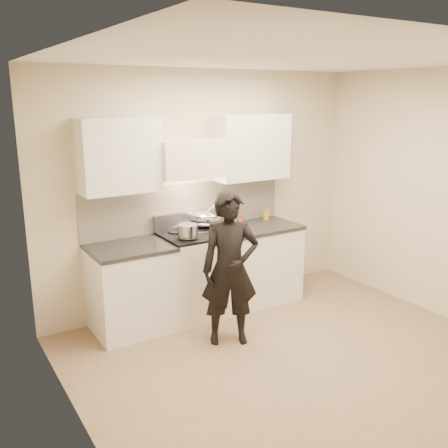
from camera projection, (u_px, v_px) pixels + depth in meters
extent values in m
plane|color=#8A7254|center=(299.00, 360.00, 4.68)|extent=(4.00, 4.00, 0.00)
cube|color=beige|center=(205.00, 189.00, 5.78)|extent=(4.00, 0.04, 2.70)
cube|color=beige|center=(75.00, 259.00, 3.32)|extent=(0.04, 3.50, 2.70)
cube|color=beige|center=(447.00, 197.00, 5.36)|extent=(0.04, 3.50, 2.70)
cube|color=white|center=(312.00, 59.00, 4.01)|extent=(4.00, 3.50, 0.02)
cube|color=silver|center=(187.00, 206.00, 5.69)|extent=(2.50, 0.02, 0.53)
cube|color=#9C99AD|center=(185.00, 220.00, 5.67)|extent=(0.76, 0.08, 0.20)
cube|color=silver|center=(190.00, 158.00, 5.36)|extent=(0.76, 0.40, 0.40)
cylinder|color=silver|center=(198.00, 177.00, 5.26)|extent=(0.66, 0.02, 0.02)
cube|color=white|center=(252.00, 147.00, 5.80)|extent=(0.90, 0.33, 0.75)
cube|color=white|center=(119.00, 156.00, 4.98)|extent=(0.80, 0.33, 0.75)
cube|color=beige|center=(216.00, 210.00, 5.89)|extent=(0.08, 0.01, 0.12)
cube|color=silver|center=(197.00, 275.00, 5.58)|extent=(0.76, 0.65, 0.92)
cube|color=black|center=(197.00, 234.00, 5.46)|extent=(0.76, 0.65, 0.02)
cube|color=#ADAEB3|center=(204.00, 229.00, 5.64)|extent=(0.36, 0.34, 0.01)
cylinder|color=silver|center=(210.00, 254.00, 5.26)|extent=(0.62, 0.02, 0.02)
cylinder|color=black|center=(188.00, 238.00, 5.24)|extent=(0.18, 0.18, 0.01)
cylinder|color=black|center=(218.00, 233.00, 5.43)|extent=(0.18, 0.18, 0.01)
cylinder|color=black|center=(176.00, 232.00, 5.49)|extent=(0.18, 0.18, 0.01)
cylinder|color=black|center=(204.00, 227.00, 5.68)|extent=(0.18, 0.18, 0.01)
cube|color=white|center=(258.00, 264.00, 6.01)|extent=(0.90, 0.65, 0.88)
cube|color=black|center=(258.00, 227.00, 5.90)|extent=(0.92, 0.67, 0.04)
cube|color=white|center=(132.00, 290.00, 5.19)|extent=(0.80, 0.65, 0.88)
cube|color=black|center=(129.00, 248.00, 5.08)|extent=(0.82, 0.67, 0.04)
ellipsoid|color=silver|center=(206.00, 218.00, 5.65)|extent=(0.38, 0.38, 0.21)
torus|color=silver|center=(206.00, 213.00, 5.64)|extent=(0.40, 0.40, 0.02)
ellipsoid|color=#EEE6BF|center=(206.00, 219.00, 5.66)|extent=(0.22, 0.22, 0.10)
cylinder|color=white|center=(208.00, 211.00, 5.47)|extent=(0.07, 0.28, 0.21)
cylinder|color=silver|center=(188.00, 231.00, 5.23)|extent=(0.27, 0.27, 0.14)
cube|color=silver|center=(176.00, 227.00, 5.19)|extent=(0.05, 0.04, 0.01)
cube|color=silver|center=(200.00, 226.00, 5.24)|extent=(0.05, 0.04, 0.01)
cylinder|color=#9C99AD|center=(221.00, 219.00, 5.85)|extent=(0.11, 0.11, 0.16)
cylinder|color=black|center=(223.00, 212.00, 5.85)|extent=(0.01, 0.01, 0.28)
cylinder|color=white|center=(221.00, 212.00, 5.86)|extent=(0.01, 0.01, 0.28)
cylinder|color=#9C99AD|center=(220.00, 212.00, 5.85)|extent=(0.01, 0.01, 0.28)
cylinder|color=black|center=(219.00, 213.00, 5.83)|extent=(0.01, 0.01, 0.28)
cylinder|color=#9C99AD|center=(220.00, 213.00, 5.82)|extent=(0.01, 0.01, 0.28)
cylinder|color=white|center=(221.00, 213.00, 5.81)|extent=(0.01, 0.01, 0.28)
cylinder|color=black|center=(223.00, 213.00, 5.82)|extent=(0.01, 0.01, 0.28)
cylinder|color=#9C99AD|center=(224.00, 213.00, 5.84)|extent=(0.01, 0.01, 0.28)
cylinder|color=#D2560C|center=(241.00, 220.00, 5.98)|extent=(0.04, 0.04, 0.07)
cylinder|color=#BE3209|center=(241.00, 216.00, 5.97)|extent=(0.04, 0.04, 0.02)
cylinder|color=#BC811C|center=(266.00, 215.00, 6.14)|extent=(0.07, 0.07, 0.13)
imported|color=black|center=(230.00, 269.00, 4.86)|extent=(0.66, 0.57, 1.54)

